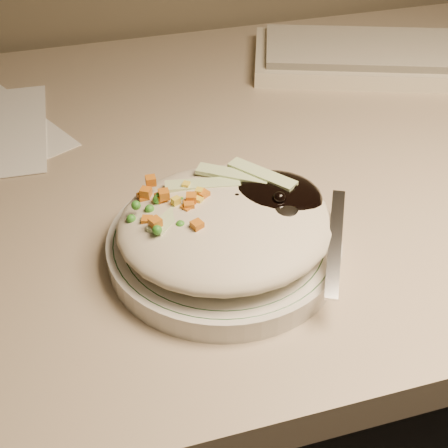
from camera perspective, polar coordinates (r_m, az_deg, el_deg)
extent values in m
cube|color=tan|center=(0.74, 3.27, 5.82)|extent=(1.40, 0.70, 0.04)
cylinder|color=silver|center=(0.57, 0.00, -2.03)|extent=(0.21, 0.21, 0.02)
torus|color=#144723|center=(0.56, 0.00, -1.26)|extent=(0.20, 0.20, 0.00)
torus|color=#144723|center=(0.56, 0.00, -1.26)|extent=(0.18, 0.18, 0.00)
ellipsoid|color=#BEB39A|center=(0.55, 0.15, 0.02)|extent=(0.19, 0.18, 0.04)
ellipsoid|color=black|center=(0.57, 4.10, 2.12)|extent=(0.10, 0.09, 0.03)
ellipsoid|color=orange|center=(0.55, -4.92, 0.61)|extent=(0.08, 0.08, 0.02)
sphere|color=black|center=(0.55, 1.17, 2.27)|extent=(0.01, 0.01, 0.01)
sphere|color=black|center=(0.56, 3.80, 3.12)|extent=(0.01, 0.01, 0.01)
sphere|color=black|center=(0.56, 6.25, 3.39)|extent=(0.01, 0.01, 0.01)
sphere|color=black|center=(0.57, 5.11, 3.56)|extent=(0.01, 0.01, 0.01)
sphere|color=black|center=(0.55, 5.08, 2.37)|extent=(0.01, 0.01, 0.01)
sphere|color=black|center=(0.56, 3.79, 2.66)|extent=(0.01, 0.01, 0.01)
sphere|color=black|center=(0.57, 4.49, 3.46)|extent=(0.01, 0.01, 0.01)
cube|color=#C76816|center=(0.55, -5.52, 2.70)|extent=(0.01, 0.01, 0.01)
cube|color=#C76816|center=(0.54, -3.36, 0.73)|extent=(0.01, 0.01, 0.01)
cube|color=#C76816|center=(0.56, -7.16, 2.88)|extent=(0.01, 0.01, 0.01)
cube|color=#C76816|center=(0.54, -3.00, 2.37)|extent=(0.01, 0.01, 0.01)
cube|color=#C76816|center=(0.54, -3.22, 1.65)|extent=(0.01, 0.01, 0.01)
cube|color=#C76816|center=(0.57, -7.39, 2.44)|extent=(0.01, 0.01, 0.01)
cube|color=#C76816|center=(0.55, -5.78, 2.39)|extent=(0.01, 0.01, 0.01)
cube|color=#C76816|center=(0.54, -3.37, 1.34)|extent=(0.01, 0.01, 0.01)
cube|color=#C76816|center=(0.55, -1.90, 2.63)|extent=(0.01, 0.01, 0.01)
cube|color=#C76816|center=(0.56, -6.72, 3.96)|extent=(0.01, 0.01, 0.01)
cube|color=#C76816|center=(0.52, -6.30, 0.12)|extent=(0.01, 0.01, 0.01)
cube|color=#C76816|center=(0.51, -2.48, -0.17)|extent=(0.01, 0.01, 0.01)
cube|color=#C76816|center=(0.53, -7.03, 0.23)|extent=(0.01, 0.01, 0.01)
cube|color=#C76816|center=(0.56, -7.22, 2.20)|extent=(0.01, 0.01, 0.01)
sphere|color=#388C28|center=(0.55, -3.48, 1.82)|extent=(0.01, 0.01, 0.01)
sphere|color=#388C28|center=(0.51, -6.13, -0.55)|extent=(0.01, 0.01, 0.01)
sphere|color=#388C28|center=(0.54, -6.82, 1.35)|extent=(0.01, 0.01, 0.01)
sphere|color=#388C28|center=(0.54, -8.05, 1.70)|extent=(0.01, 0.01, 0.01)
sphere|color=#388C28|center=(0.55, -3.89, 2.04)|extent=(0.01, 0.01, 0.01)
sphere|color=#388C28|center=(0.53, -2.42, -0.13)|extent=(0.01, 0.01, 0.01)
sphere|color=#388C28|center=(0.54, -4.92, 1.01)|extent=(0.01, 0.01, 0.01)
sphere|color=#388C28|center=(0.53, -5.20, -0.39)|extent=(0.01, 0.01, 0.01)
sphere|color=#388C28|center=(0.54, -8.48, 0.46)|extent=(0.01, 0.01, 0.01)
sphere|color=#388C28|center=(0.55, -5.92, 2.50)|extent=(0.01, 0.01, 0.01)
sphere|color=#388C28|center=(0.55, -6.11, 2.26)|extent=(0.01, 0.01, 0.01)
sphere|color=#388C28|center=(0.53, -6.43, 0.27)|extent=(0.01, 0.01, 0.01)
sphere|color=#388C28|center=(0.52, -4.01, -0.10)|extent=(0.01, 0.01, 0.01)
sphere|color=#388C28|center=(0.57, -1.97, 3.30)|extent=(0.01, 0.01, 0.01)
cube|color=yellow|center=(0.55, -4.02, 2.02)|extent=(0.01, 0.01, 0.01)
cube|color=yellow|center=(0.54, -2.32, 2.10)|extent=(0.01, 0.01, 0.01)
cube|color=yellow|center=(0.55, -5.20, 2.00)|extent=(0.01, 0.01, 0.01)
cube|color=yellow|center=(0.54, -4.42, 2.10)|extent=(0.01, 0.01, 0.01)
cube|color=yellow|center=(0.54, -4.85, 0.88)|extent=(0.01, 0.01, 0.01)
cube|color=yellow|center=(0.55, -2.28, 2.91)|extent=(0.01, 0.01, 0.01)
cube|color=yellow|center=(0.56, -3.48, 3.48)|extent=(0.01, 0.01, 0.01)
cube|color=yellow|center=(0.54, -3.86, 0.98)|extent=(0.01, 0.01, 0.01)
cube|color=#B2D18C|center=(0.56, -1.97, 3.63)|extent=(0.07, 0.03, 0.00)
cube|color=#B2D18C|center=(0.57, 0.81, 4.56)|extent=(0.06, 0.05, 0.00)
cube|color=#B2D18C|center=(0.54, -4.25, 1.14)|extent=(0.06, 0.06, 0.00)
cube|color=#B2D18C|center=(0.57, 3.51, 4.56)|extent=(0.05, 0.06, 0.00)
ellipsoid|color=silver|center=(0.55, 5.20, 1.51)|extent=(0.05, 0.06, 0.01)
cube|color=silver|center=(0.53, 10.13, -1.64)|extent=(0.06, 0.11, 0.03)
cube|color=beige|center=(0.95, 16.90, 14.16)|extent=(0.47, 0.30, 0.02)
cube|color=beige|center=(0.94, 17.09, 15.03)|extent=(0.43, 0.26, 0.01)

